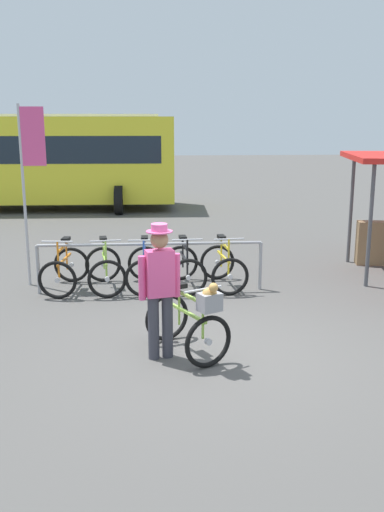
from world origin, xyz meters
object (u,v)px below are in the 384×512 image
(racked_bike_black, at_px, (184,268))
(banner_flag, at_px, (29,161))
(racked_bike_yellow, at_px, (223,267))
(featured_bicycle, at_px, (192,320))
(racked_bike_orange, at_px, (65,270))
(person_with_featured_bike, at_px, (160,286))
(racked_bike_blue, at_px, (145,269))
(bus_distant, at_px, (21,156))
(racked_bike_lime, at_px, (105,269))

(racked_bike_black, bearing_deg, banner_flag, 171.69)
(racked_bike_yellow, relative_size, featured_bicycle, 0.90)
(racked_bike_orange, bearing_deg, racked_bike_black, -0.02)
(featured_bicycle, xyz_separation_m, person_with_featured_bike, (-0.39, -0.01, 0.46))
(racked_bike_blue, bearing_deg, racked_bike_yellow, -0.02)
(banner_flag, bearing_deg, racked_bike_yellow, -6.60)
(racked_bike_orange, xyz_separation_m, bus_distant, (-2.71, 9.51, 1.37))
(racked_bike_blue, bearing_deg, racked_bike_orange, 179.98)
(racked_bike_black, height_order, racked_bike_yellow, same)
(racked_bike_black, distance_m, banner_flag, 3.27)
(racked_bike_black, xyz_separation_m, racked_bike_yellow, (0.70, -0.00, 0.00))
(racked_bike_orange, bearing_deg, featured_bicycle, -56.39)
(racked_bike_orange, distance_m, bus_distant, 9.99)
(racked_bike_orange, height_order, featured_bicycle, featured_bicycle)
(racked_bike_lime, distance_m, racked_bike_blue, 0.70)
(racked_bike_black, relative_size, racked_bike_yellow, 0.99)
(racked_bike_yellow, xyz_separation_m, bus_distant, (-5.51, 9.51, 1.37))
(racked_bike_yellow, height_order, bus_distant, bus_distant)
(racked_bike_lime, distance_m, banner_flag, 2.28)
(racked_bike_yellow, bearing_deg, bus_distant, 120.07)
(racked_bike_orange, bearing_deg, racked_bike_lime, -0.02)
(racked_bike_orange, relative_size, racked_bike_lime, 0.97)
(racked_bike_orange, xyz_separation_m, racked_bike_yellow, (2.80, -0.00, 0.00))
(racked_bike_lime, xyz_separation_m, racked_bike_blue, (0.70, -0.00, 0.00))
(racked_bike_blue, relative_size, racked_bike_yellow, 0.97)
(racked_bike_black, distance_m, person_with_featured_bike, 3.13)
(racked_bike_yellow, distance_m, person_with_featured_bike, 3.31)
(racked_bike_lime, relative_size, racked_bike_blue, 1.07)
(racked_bike_black, xyz_separation_m, bus_distant, (-4.81, 9.51, 1.37))
(racked_bike_black, relative_size, banner_flag, 0.35)
(racked_bike_orange, height_order, banner_flag, banner_flag)
(racked_bike_black, bearing_deg, racked_bike_lime, 179.98)
(racked_bike_lime, xyz_separation_m, racked_bike_black, (1.40, -0.00, 0.00))
(featured_bicycle, distance_m, person_with_featured_bike, 0.61)
(racked_bike_lime, xyz_separation_m, person_with_featured_bike, (0.93, -3.04, 0.58))
(racked_bike_orange, xyz_separation_m, featured_bicycle, (2.02, -3.04, 0.12))
(racked_bike_yellow, height_order, person_with_featured_bike, person_with_featured_bike)
(racked_bike_orange, xyz_separation_m, racked_bike_blue, (1.40, -0.00, 0.00))
(racked_bike_orange, xyz_separation_m, racked_bike_lime, (0.70, -0.00, 0.00))
(racked_bike_yellow, xyz_separation_m, person_with_featured_bike, (-1.17, -3.04, 0.58))
(featured_bicycle, bearing_deg, racked_bike_black, 88.44)
(featured_bicycle, bearing_deg, racked_bike_yellow, 75.53)
(racked_bike_orange, relative_size, bus_distant, 0.12)
(racked_bike_lime, height_order, racked_bike_blue, same)
(bus_distant, bearing_deg, racked_bike_lime, -70.29)
(racked_bike_black, relative_size, person_with_featured_bike, 0.66)
(racked_bike_orange, height_order, racked_bike_blue, same)
(racked_bike_blue, xyz_separation_m, racked_bike_yellow, (1.40, -0.00, 0.00))
(racked_bike_lime, distance_m, featured_bicycle, 3.31)
(racked_bike_blue, height_order, racked_bike_yellow, same)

